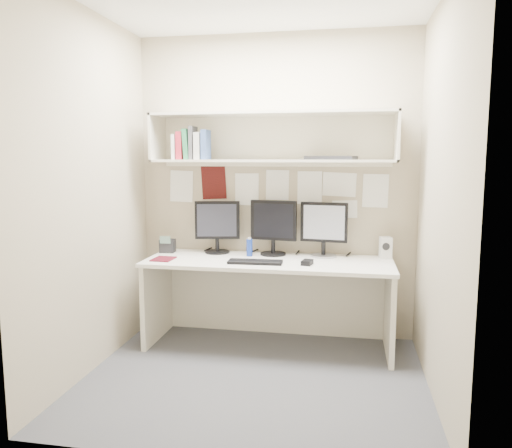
% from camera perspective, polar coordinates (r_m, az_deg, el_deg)
% --- Properties ---
extents(floor, '(2.40, 2.00, 0.01)m').
position_cam_1_polar(floor, '(3.70, -0.24, -17.31)').
color(floor, '#444449').
rests_on(floor, ground).
extents(wall_back, '(2.40, 0.02, 2.60)m').
position_cam_1_polar(wall_back, '(4.35, 2.21, 4.22)').
color(wall_back, tan).
rests_on(wall_back, ground).
extents(wall_front, '(2.40, 0.02, 2.60)m').
position_cam_1_polar(wall_front, '(2.39, -4.72, 1.39)').
color(wall_front, tan).
rests_on(wall_front, ground).
extents(wall_left, '(0.02, 2.00, 2.60)m').
position_cam_1_polar(wall_left, '(3.77, -18.50, 3.31)').
color(wall_left, tan).
rests_on(wall_left, ground).
extents(wall_right, '(0.02, 2.00, 2.60)m').
position_cam_1_polar(wall_right, '(3.35, 20.36, 2.73)').
color(wall_right, tan).
rests_on(wall_right, ground).
extents(desk, '(2.00, 0.70, 0.73)m').
position_cam_1_polar(desk, '(4.17, 1.44, -9.00)').
color(desk, white).
rests_on(desk, floor).
extents(overhead_hutch, '(2.00, 0.38, 0.40)m').
position_cam_1_polar(overhead_hutch, '(4.20, 1.96, 9.83)').
color(overhead_hutch, silver).
rests_on(overhead_hutch, wall_back).
extents(pinned_papers, '(1.92, 0.01, 0.48)m').
position_cam_1_polar(pinned_papers, '(4.34, 2.19, 3.55)').
color(pinned_papers, white).
rests_on(pinned_papers, wall_back).
extents(monitor_left, '(0.39, 0.21, 0.45)m').
position_cam_1_polar(monitor_left, '(4.35, -4.44, -0.07)').
color(monitor_left, black).
rests_on(monitor_left, desk).
extents(monitor_center, '(0.40, 0.22, 0.47)m').
position_cam_1_polar(monitor_center, '(4.25, 2.00, -0.15)').
color(monitor_center, black).
rests_on(monitor_center, desk).
extents(monitor_right, '(0.39, 0.22, 0.46)m').
position_cam_1_polar(monitor_right, '(4.21, 7.77, -0.35)').
color(monitor_right, '#A5A5AA').
rests_on(monitor_right, desk).
extents(keyboard, '(0.43, 0.17, 0.02)m').
position_cam_1_polar(keyboard, '(3.94, -0.09, -4.36)').
color(keyboard, black).
rests_on(keyboard, desk).
extents(mouse, '(0.09, 0.13, 0.04)m').
position_cam_1_polar(mouse, '(3.90, 5.86, -4.40)').
color(mouse, black).
rests_on(mouse, desk).
extents(speaker, '(0.11, 0.11, 0.18)m').
position_cam_1_polar(speaker, '(4.25, 14.59, -2.63)').
color(speaker, silver).
rests_on(speaker, desk).
extents(blue_bottle, '(0.05, 0.05, 0.16)m').
position_cam_1_polar(blue_bottle, '(4.21, -0.75, -2.68)').
color(blue_bottle, navy).
rests_on(blue_bottle, desk).
extents(maroon_notebook, '(0.17, 0.20, 0.01)m').
position_cam_1_polar(maroon_notebook, '(4.15, -10.54, -3.95)').
color(maroon_notebook, '#510D19').
rests_on(maroon_notebook, desk).
extents(desk_phone, '(0.13, 0.12, 0.15)m').
position_cam_1_polar(desk_phone, '(4.45, -10.08, -2.45)').
color(desk_phone, black).
rests_on(desk_phone, desk).
extents(book_stack, '(0.30, 0.17, 0.27)m').
position_cam_1_polar(book_stack, '(4.24, -7.36, 8.93)').
color(book_stack, silver).
rests_on(book_stack, overhead_hutch).
extents(hutch_tray, '(0.43, 0.28, 0.03)m').
position_cam_1_polar(hutch_tray, '(4.09, 8.53, 7.49)').
color(hutch_tray, black).
rests_on(hutch_tray, overhead_hutch).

